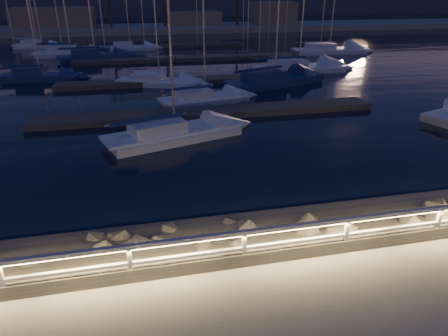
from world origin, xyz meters
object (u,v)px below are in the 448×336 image
Objects in this scene: sailboat_c at (273,80)px; sailboat_l at (327,50)px; sailboat_i at (104,53)px; guard_rail at (312,231)px; sailboat_m at (36,45)px; sailboat_b at (171,132)px; sailboat_h at (297,67)px; sailboat_n at (69,53)px; sailboat_e at (38,76)px; sailboat_g at (157,81)px; sailboat_k at (129,47)px; sailboat_f at (203,98)px; sailboat_j at (93,56)px.

sailboat_c is 20.58m from sailboat_l.
sailboat_c is 1.51× the size of sailboat_i.
sailboat_l reaches higher than guard_rail.
sailboat_l is 39.42m from sailboat_m.
sailboat_h is (13.96, 16.87, 0.02)m from sailboat_b.
sailboat_n reaches higher than sailboat_b.
sailboat_e is at bearing 175.47° from sailboat_h.
sailboat_n is at bearing 136.81° from sailboat_g.
sailboat_k is (7.92, 18.23, -0.04)m from sailboat_e.
sailboat_h is 1.10× the size of sailboat_n.
guard_rail is 3.91× the size of sailboat_f.
sailboat_c is at bearing -131.48° from sailboat_h.
sailboat_l reaches higher than sailboat_e.
sailboat_g reaches higher than guard_rail.
sailboat_h is at bearing 30.06° from sailboat_c.
sailboat_k is at bearing 52.55° from sailboat_j.
sailboat_i is at bearing 141.13° from sailboat_h.
sailboat_l is at bearing 23.94° from sailboat_e.
sailboat_f is 23.12m from sailboat_j.
sailboat_k is at bearing -11.39° from sailboat_m.
sailboat_f is 0.77× the size of sailboat_n.
sailboat_g is 30.92m from sailboat_m.
sailboat_l reaches higher than sailboat_m.
sailboat_n reaches higher than sailboat_m.
sailboat_e is 16.90m from sailboat_f.
sailboat_f is 1.02× the size of sailboat_m.
sailboat_e is 11.04m from sailboat_g.
guard_rail is 41.38m from sailboat_j.
sailboat_c reaches higher than sailboat_e.
sailboat_i is (5.00, 13.21, -0.03)m from sailboat_e.
sailboat_c is at bearing -31.64° from sailboat_i.
sailboat_b is at bearing -61.04° from sailboat_m.
sailboat_j is (-1.07, -2.75, 0.07)m from sailboat_i.
sailboat_l reaches higher than sailboat_k.
sailboat_g reaches higher than sailboat_i.
sailboat_m is at bearing 108.35° from sailboat_e.
sailboat_g is 0.85× the size of sailboat_j.
sailboat_j is 0.88× the size of sailboat_l.
sailboat_b is 0.82× the size of sailboat_h.
sailboat_l is at bearing 0.01° from sailboat_n.
sailboat_e is 0.82× the size of sailboat_j.
sailboat_j reaches higher than sailboat_b.
sailboat_c reaches higher than guard_rail.
sailboat_j is (-6.12, 28.46, 0.03)m from sailboat_b.
sailboat_m is (-8.50, 12.48, -0.05)m from sailboat_j.
sailboat_n reaches higher than sailboat_k.
sailboat_g is 0.76× the size of sailboat_h.
sailboat_c is 27.18m from sailboat_k.
sailboat_c is at bearing 73.60° from guard_rail.
sailboat_i is 0.93× the size of sailboat_m.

